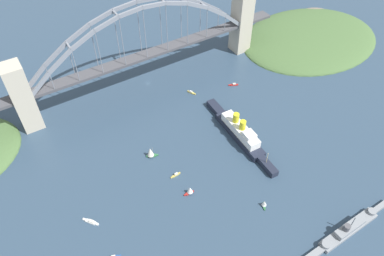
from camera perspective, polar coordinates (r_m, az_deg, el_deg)
ground_plane at (r=356.59m, az=-6.76°, el=6.84°), size 1400.00×1400.00×0.00m
harbor_arch_bridge at (r=337.41m, az=-7.23°, el=11.13°), size 275.86×16.67×80.23m
headland_west_shore at (r=436.26m, az=17.41°, el=12.94°), size 156.14×121.02×17.96m
ocean_liner at (r=301.37m, az=7.27°, el=-0.63°), size 13.53×92.14×19.73m
naval_cruiser at (r=270.35m, az=22.67°, el=-14.03°), size 79.38×8.63×16.60m
seaplane_taxiing_near_bridge at (r=398.84m, az=-3.80°, el=12.09°), size 7.24×9.80×4.84m
small_boat_0 at (r=342.17m, az=-0.10°, el=5.44°), size 4.77×8.24×2.24m
small_boat_2 at (r=352.87m, az=6.35°, el=6.57°), size 8.77×5.06×2.31m
small_boat_3 at (r=264.29m, az=-15.12°, el=-13.59°), size 8.23×10.25×2.42m
small_boat_4 at (r=265.91m, az=-0.32°, el=-9.43°), size 7.75×4.43×7.60m
small_boat_7 at (r=265.19m, az=10.93°, el=-11.20°), size 4.64×5.90×6.36m
small_boat_8 at (r=287.67m, az=-6.32°, el=-3.67°), size 9.08×6.66×10.32m
small_boat_9 at (r=277.56m, az=-2.49°, el=-7.12°), size 8.46×1.96×2.34m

